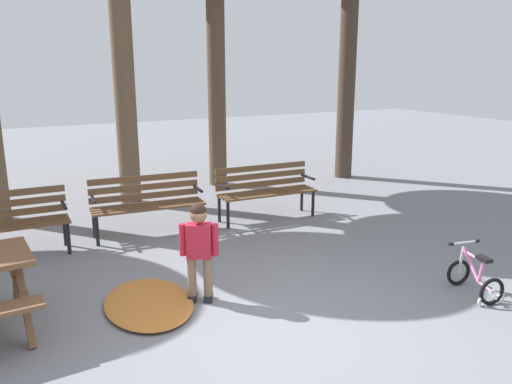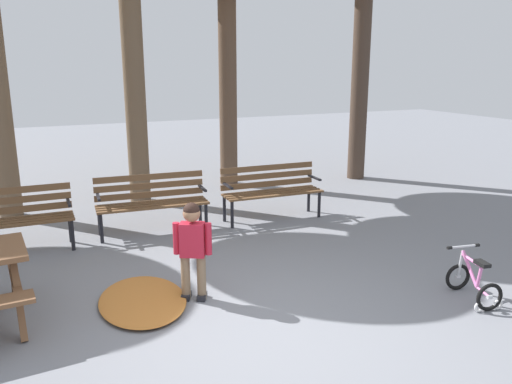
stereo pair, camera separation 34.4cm
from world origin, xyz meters
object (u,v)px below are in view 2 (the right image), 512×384
object	(u,v)px
park_bench_far_left	(8,215)
child_standing	(193,243)
park_bench_right	(271,187)
park_bench_left	(152,198)
kids_bicycle	(474,282)

from	to	relation	value
park_bench_far_left	child_standing	size ratio (longest dim) A/B	1.51
park_bench_right	park_bench_left	bearing A→B (deg)	177.00
park_bench_left	park_bench_far_left	bearing A→B (deg)	-177.76
kids_bicycle	child_standing	bearing A→B (deg)	155.01
park_bench_far_left	park_bench_left	distance (m)	1.91
kids_bicycle	park_bench_left	bearing A→B (deg)	124.77
park_bench_right	kids_bicycle	xyz separation A→B (m)	(0.64, -3.56, -0.31)
park_bench_far_left	park_bench_left	size ratio (longest dim) A/B	0.99
park_bench_far_left	child_standing	distance (m)	2.93
park_bench_far_left	kids_bicycle	distance (m)	5.72
child_standing	park_bench_right	bearing A→B (deg)	48.65
park_bench_right	park_bench_far_left	bearing A→B (deg)	179.62
park_bench_left	kids_bicycle	size ratio (longest dim) A/B	2.69
park_bench_far_left	child_standing	bearing A→B (deg)	-52.85
park_bench_far_left	park_bench_left	world-z (taller)	same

